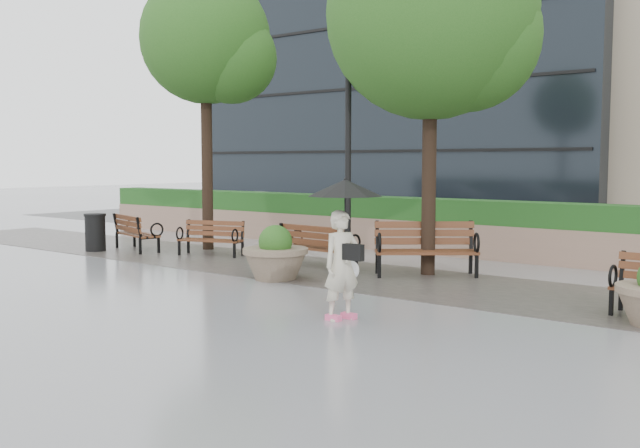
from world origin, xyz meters
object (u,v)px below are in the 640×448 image
Objects in this scene: car_right at (350,214)px; trash_bin at (95,233)px; bench_1 at (211,246)px; bench_0 at (137,240)px; lamppost at (348,174)px; pedestrian at (343,235)px; planter_left at (276,258)px; bench_3 at (426,260)px; car_left at (266,209)px; bench_2 at (319,256)px.

trash_bin is at bearing 159.51° from car_right.
car_right reaches higher than bench_1.
bench_0 is 6.58m from lamppost.
pedestrian is at bearing -148.29° from car_right.
planter_left reaches higher than bench_0.
car_left is (-9.91, 6.21, 0.29)m from bench_3.
bench_2 is 0.39× the size of lamppost.
car_right is at bearing 97.67° from bench_3.
pedestrian is (10.91, -10.34, 0.61)m from car_left.
lamppost is (4.13, -0.12, 1.75)m from bench_1.
trash_bin is (-2.95, -1.17, 0.20)m from bench_1.
bench_2 is at bearing -133.66° from car_left.
bench_3 is (2.29, 0.51, 0.04)m from bench_2.
car_left is (-4.34, 6.73, 0.35)m from bench_1.
lamppost is at bearing -20.12° from bench_1.
car_left reaches higher than planter_left.
bench_0 is 0.90× the size of pedestrian.
bench_2 is at bearing -158.91° from bench_0.
car_left is at bearing 83.64° from car_right.
car_left is 15.04m from pedestrian.
lamppost reaches higher than car_left.
lamppost is 8.29m from car_right.
bench_0 is at bearing 92.58° from pedestrian.
bench_1 is 0.93× the size of bench_2.
bench_3 is 8.63m from car_right.
pedestrian is at bearing -47.28° from bench_1.
lamppost is at bearing 57.24° from pedestrian.
bench_2 is 1.41× the size of planter_left.
planter_left reaches higher than bench_1.
bench_3 reaches higher than trash_bin.
planter_left is at bearing -172.11° from bench_3.
bench_2 is 0.43× the size of car_left.
planter_left is 0.28× the size of lamppost.
bench_2 reaches higher than trash_bin.
car_left is 1.12× the size of car_right.
trash_bin is (-0.74, -0.70, 0.18)m from bench_0.
planter_left is (0.22, -1.61, 0.14)m from bench_2.
lamppost is 2.26× the size of pedestrian.
car_left reaches higher than bench_2.
bench_0 is 2.26m from bench_1.
bench_0 is at bearing 43.54° from trash_bin.
bench_3 is at bearing -124.31° from car_left.
bench_3 is 11.70m from car_left.
bench_1 is at bearing 83.48° from pedestrian.
bench_0 is 0.89× the size of bench_3.
planter_left is (3.51, -1.61, 0.16)m from bench_1.
bench_0 is 1.04m from trash_bin.
bench_3 reaches higher than planter_left.
planter_left reaches higher than bench_2.
lamppost is at bearing 165.64° from bench_3.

